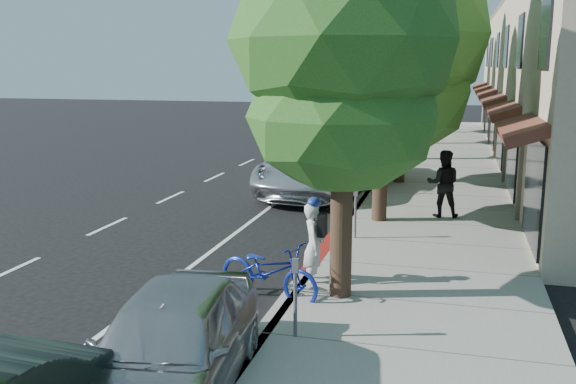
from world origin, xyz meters
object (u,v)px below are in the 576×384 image
(street_tree_0, at_px, (344,47))
(white_pickup, at_px, (351,134))
(silver_suv, at_px, (323,166))
(dark_suv_far, at_px, (366,128))
(street_tree_5, at_px, (427,55))
(near_car_a, at_px, (170,345))
(street_tree_4, at_px, (422,56))
(street_tree_1, at_px, (384,40))
(pedestrian, at_px, (443,184))
(street_tree_3, at_px, (415,42))
(cyclist, at_px, (314,246))
(bicycle, at_px, (269,271))
(dark_sedan, at_px, (356,160))
(street_tree_2, at_px, (403,60))

(street_tree_0, xyz_separation_m, white_pickup, (-3.10, 20.48, -3.67))
(silver_suv, xyz_separation_m, dark_suv_far, (-0.40, 13.50, -0.00))
(street_tree_5, relative_size, near_car_a, 1.77)
(street_tree_5, bearing_deg, street_tree_4, -90.00)
(street_tree_1, distance_m, silver_suv, 6.14)
(street_tree_5, height_order, dark_suv_far, street_tree_5)
(street_tree_1, bearing_deg, dark_suv_far, 99.09)
(pedestrian, bearing_deg, dark_suv_far, -78.98)
(street_tree_3, relative_size, near_car_a, 1.89)
(street_tree_4, relative_size, pedestrian, 4.05)
(dark_suv_far, xyz_separation_m, pedestrian, (4.45, -16.66, 0.15))
(cyclist, xyz_separation_m, bicycle, (-0.66, -0.87, -0.29))
(dark_sedan, xyz_separation_m, near_car_a, (0.14, -16.43, -0.07))
(white_pickup, bearing_deg, street_tree_4, 49.31)
(dark_suv_far, bearing_deg, pedestrian, -72.09)
(street_tree_5, xyz_separation_m, silver_suv, (-2.40, -20.00, -3.95))
(dark_suv_far, relative_size, pedestrian, 2.93)
(street_tree_2, xyz_separation_m, near_car_a, (-1.51, -16.00, -3.72))
(bicycle, height_order, white_pickup, white_pickup)
(street_tree_0, xyz_separation_m, street_tree_5, (-0.00, 30.00, 0.29))
(street_tree_0, relative_size, street_tree_5, 0.93)
(street_tree_3, xyz_separation_m, dark_suv_far, (-2.80, 5.50, -4.35))
(street_tree_2, bearing_deg, pedestrian, -72.25)
(street_tree_5, distance_m, cyclist, 29.61)
(street_tree_5, relative_size, bicycle, 3.69)
(street_tree_0, relative_size, near_car_a, 1.65)
(silver_suv, bearing_deg, dark_sedan, 80.46)
(street_tree_0, bearing_deg, street_tree_2, 90.00)
(street_tree_2, xyz_separation_m, street_tree_4, (-0.00, 12.00, 0.28))
(dark_suv_far, bearing_deg, silver_suv, -85.37)
(street_tree_0, distance_m, street_tree_5, 30.00)
(street_tree_4, xyz_separation_m, street_tree_5, (0.00, 6.00, 0.14))
(street_tree_3, distance_m, dark_sedan, 7.32)
(street_tree_2, height_order, bicycle, street_tree_2)
(cyclist, bearing_deg, street_tree_5, -14.73)
(near_car_a, bearing_deg, street_tree_3, 79.15)
(street_tree_5, bearing_deg, street_tree_0, -90.00)
(street_tree_0, bearing_deg, near_car_a, -110.62)
(pedestrian, bearing_deg, street_tree_1, 23.14)
(street_tree_3, distance_m, silver_suv, 9.42)
(street_tree_1, bearing_deg, pedestrian, 27.07)
(street_tree_1, xyz_separation_m, street_tree_4, (-0.00, 18.00, -0.18))
(silver_suv, height_order, near_car_a, silver_suv)
(street_tree_0, relative_size, pedestrian, 3.91)
(street_tree_0, height_order, near_car_a, street_tree_0)
(street_tree_3, xyz_separation_m, street_tree_4, (0.00, 6.00, -0.53))
(cyclist, bearing_deg, street_tree_2, -16.75)
(dark_suv_far, bearing_deg, street_tree_0, -80.25)
(street_tree_1, xyz_separation_m, street_tree_5, (-0.00, 24.00, -0.04))
(street_tree_4, distance_m, bicycle, 24.59)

